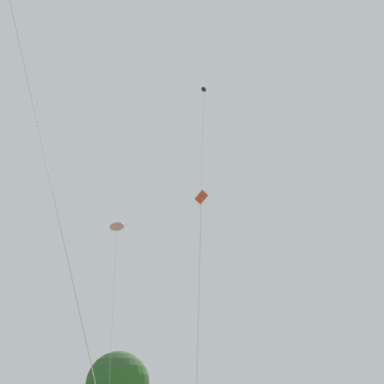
% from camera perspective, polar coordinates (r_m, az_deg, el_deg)
% --- Properties ---
extents(small_kite_streamer_purple, '(1.79, 2.00, 11.33)m').
position_cam_1_polar(small_kite_streamer_purple, '(20.56, 1.06, -3.76)').
color(small_kite_streamer_purple, red).
rests_on(small_kite_streamer_purple, ground).
extents(small_kite_tiny_distant, '(0.61, 1.45, 25.44)m').
position_cam_1_polar(small_kite_tiny_distant, '(35.51, 1.32, 8.70)').
color(small_kite_tiny_distant, black).
rests_on(small_kite_tiny_distant, ground).
extents(small_kite_stunt_black, '(3.35, 3.63, 14.44)m').
position_cam_1_polar(small_kite_stunt_black, '(32.11, -9.02, -4.29)').
color(small_kite_stunt_black, pink).
rests_on(small_kite_stunt_black, ground).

